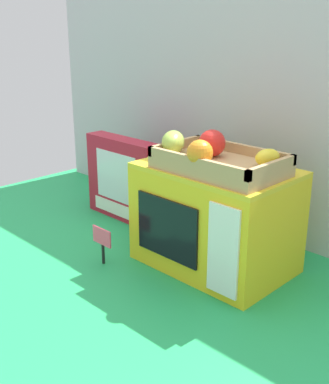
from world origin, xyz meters
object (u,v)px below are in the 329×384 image
at_px(toy_microwave, 215,217).
at_px(cookie_set_box, 123,179).
at_px(food_groups_crate, 214,159).
at_px(price_sign, 102,240).

height_order(toy_microwave, cookie_set_box, toy_microwave).
bearing_deg(cookie_set_box, toy_microwave, -6.93).
bearing_deg(toy_microwave, food_groups_crate, -66.32).
bearing_deg(price_sign, cookie_set_box, 129.27).
bearing_deg(food_groups_crate, toy_microwave, 113.68).
distance_m(toy_microwave, cookie_set_box, 0.42).
height_order(cookie_set_box, price_sign, cookie_set_box).
bearing_deg(toy_microwave, price_sign, -136.20).
bearing_deg(price_sign, toy_microwave, 43.80).
distance_m(food_groups_crate, cookie_set_box, 0.47).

